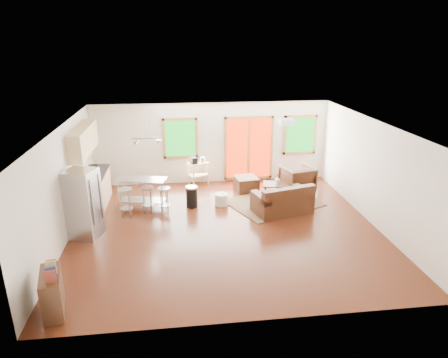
{
  "coord_description": "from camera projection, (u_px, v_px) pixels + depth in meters",
  "views": [
    {
      "loc": [
        -1.14,
        -8.92,
        4.49
      ],
      "look_at": [
        0.0,
        0.3,
        1.2
      ],
      "focal_mm": 32.0,
      "sensor_mm": 36.0,
      "label": 1
    }
  ],
  "objects": [
    {
      "name": "refrigerator",
      "position": [
        84.0,
        204.0,
        9.31
      ],
      "size": [
        0.83,
        0.82,
        1.66
      ],
      "rotation": [
        0.0,
        0.0,
        -0.31
      ],
      "color": "#B7BABC",
      "rests_on": "floor"
    },
    {
      "name": "ceiling",
      "position": [
        226.0,
        125.0,
        9.1
      ],
      "size": [
        7.5,
        7.0,
        0.02
      ],
      "primitive_type": "cube",
      "color": "white",
      "rests_on": "ground"
    },
    {
      "name": "coffee_table",
      "position": [
        278.0,
        185.0,
        11.98
      ],
      "size": [
        0.99,
        0.73,
        0.36
      ],
      "rotation": [
        0.0,
        0.0,
        -0.23
      ],
      "color": "#392012",
      "rests_on": "floor"
    },
    {
      "name": "pendant_light",
      "position": [
        147.0,
        142.0,
        10.52
      ],
      "size": [
        0.8,
        0.18,
        0.79
      ],
      "color": "gray",
      "rests_on": "ceiling"
    },
    {
      "name": "bar_stool_c",
      "position": [
        164.0,
        194.0,
        10.7
      ],
      "size": [
        0.35,
        0.35,
        0.71
      ],
      "rotation": [
        0.0,
        0.0,
        0.04
      ],
      "color": "#B7BABC",
      "rests_on": "floor"
    },
    {
      "name": "right_wall",
      "position": [
        374.0,
        173.0,
        9.98
      ],
      "size": [
        0.02,
        7.0,
        2.6
      ],
      "primitive_type": "cube",
      "color": "silver",
      "rests_on": "ground"
    },
    {
      "name": "back_wall",
      "position": [
        212.0,
        143.0,
        12.82
      ],
      "size": [
        7.5,
        0.02,
        2.6
      ],
      "primitive_type": "cube",
      "color": "silver",
      "rests_on": "ground"
    },
    {
      "name": "bar_stool_a",
      "position": [
        125.0,
        196.0,
        10.42
      ],
      "size": [
        0.4,
        0.4,
        0.79
      ],
      "rotation": [
        0.0,
        0.0,
        -0.06
      ],
      "color": "#B7BABC",
      "rests_on": "floor"
    },
    {
      "name": "left_wall",
      "position": [
        62.0,
        186.0,
        9.1
      ],
      "size": [
        0.02,
        7.0,
        2.6
      ],
      "primitive_type": "cube",
      "color": "silver",
      "rests_on": "ground"
    },
    {
      "name": "kitchen_cart",
      "position": [
        198.0,
        166.0,
        12.67
      ],
      "size": [
        0.73,
        0.62,
        0.95
      ],
      "rotation": [
        0.0,
        0.0,
        0.43
      ],
      "color": "tan",
      "rests_on": "floor"
    },
    {
      "name": "book",
      "position": [
        292.0,
        179.0,
        11.89
      ],
      "size": [
        0.2,
        0.09,
        0.27
      ],
      "primitive_type": "imported",
      "rotation": [
        0.0,
        0.0,
        -0.33
      ],
      "color": "maroon",
      "rests_on": "coffee_table"
    },
    {
      "name": "cabinets",
      "position": [
        91.0,
        177.0,
        10.85
      ],
      "size": [
        0.64,
        2.24,
        2.3
      ],
      "color": "tan",
      "rests_on": "floor"
    },
    {
      "name": "armchair",
      "position": [
        297.0,
        178.0,
        12.21
      ],
      "size": [
        1.05,
        1.01,
        0.9
      ],
      "primitive_type": "imported",
      "rotation": [
        0.0,
        0.0,
        3.38
      ],
      "color": "#321A0D",
      "rests_on": "floor"
    },
    {
      "name": "loveseat",
      "position": [
        283.0,
        202.0,
        10.76
      ],
      "size": [
        1.69,
        1.22,
        0.81
      ],
      "rotation": [
        0.0,
        0.0,
        0.26
      ],
      "color": "#321A0D",
      "rests_on": "floor"
    },
    {
      "name": "vase",
      "position": [
        278.0,
        179.0,
        11.95
      ],
      "size": [
        0.19,
        0.19,
        0.28
      ],
      "rotation": [
        0.0,
        0.0,
        0.17
      ],
      "color": "silver",
      "rests_on": "coffee_table"
    },
    {
      "name": "island",
      "position": [
        142.0,
        188.0,
        11.0
      ],
      "size": [
        1.43,
        0.83,
        0.85
      ],
      "rotation": [
        0.0,
        0.0,
        -0.23
      ],
      "color": "#B7BABC",
      "rests_on": "floor"
    },
    {
      "name": "rug",
      "position": [
        273.0,
        203.0,
        11.48
      ],
      "size": [
        2.93,
        2.65,
        0.02
      ],
      "primitive_type": "cube",
      "rotation": [
        0.0,
        0.0,
        0.41
      ],
      "color": "#495D3C",
      "rests_on": "floor"
    },
    {
      "name": "front_wall",
      "position": [
        254.0,
        253.0,
        6.26
      ],
      "size": [
        7.5,
        0.02,
        2.6
      ],
      "primitive_type": "cube",
      "color": "silver",
      "rests_on": "ground"
    },
    {
      "name": "window_right",
      "position": [
        300.0,
        135.0,
        13.05
      ],
      "size": [
        1.1,
        0.05,
        1.3
      ],
      "color": "#115E16",
      "rests_on": "back_wall"
    },
    {
      "name": "bookshelf",
      "position": [
        52.0,
        292.0,
        6.81
      ],
      "size": [
        0.5,
        0.89,
        0.98
      ],
      "rotation": [
        0.0,
        0.0,
        0.22
      ],
      "color": "#392012",
      "rests_on": "floor"
    },
    {
      "name": "floor",
      "position": [
        225.0,
        228.0,
        9.98
      ],
      "size": [
        7.5,
        7.0,
        0.02
      ],
      "primitive_type": "cube",
      "color": "#39160B",
      "rests_on": "ground"
    },
    {
      "name": "cup",
      "position": [
        166.0,
        172.0,
        10.98
      ],
      "size": [
        0.13,
        0.11,
        0.12
      ],
      "primitive_type": "imported",
      "rotation": [
        0.0,
        0.0,
        -0.18
      ],
      "color": "white",
      "rests_on": "island"
    },
    {
      "name": "bar_stool_b",
      "position": [
        147.0,
        194.0,
        10.7
      ],
      "size": [
        0.36,
        0.36,
        0.74
      ],
      "rotation": [
        0.0,
        0.0,
        -0.05
      ],
      "color": "#B7BABC",
      "rests_on": "floor"
    },
    {
      "name": "ottoman",
      "position": [
        246.0,
        184.0,
        12.37
      ],
      "size": [
        0.74,
        0.74,
        0.44
      ],
      "primitive_type": "cube",
      "rotation": [
        0.0,
        0.0,
        0.15
      ],
      "color": "#321A0D",
      "rests_on": "floor"
    },
    {
      "name": "trash_can",
      "position": [
        192.0,
        197.0,
        11.14
      ],
      "size": [
        0.37,
        0.37,
        0.61
      ],
      "rotation": [
        0.0,
        0.0,
        -0.14
      ],
      "color": "black",
      "rests_on": "floor"
    },
    {
      "name": "window_left",
      "position": [
        180.0,
        138.0,
        12.59
      ],
      "size": [
        1.1,
        0.05,
        1.3
      ],
      "color": "#115E16",
      "rests_on": "back_wall"
    },
    {
      "name": "ceiling_flush",
      "position": [
        287.0,
        122.0,
        9.88
      ],
      "size": [
        0.35,
        0.35,
        0.12
      ],
      "primitive_type": "cube",
      "color": "white",
      "rests_on": "ceiling"
    },
    {
      "name": "pouf",
      "position": [
        221.0,
        199.0,
        11.31
      ],
      "size": [
        0.5,
        0.5,
        0.33
      ],
      "primitive_type": "cylinder",
      "rotation": [
        0.0,
        0.0,
        0.41
      ],
      "color": "silver",
      "rests_on": "floor"
    },
    {
      "name": "french_doors",
      "position": [
        249.0,
        148.0,
        12.98
      ],
      "size": [
        1.6,
        0.05,
        2.1
      ],
      "color": "red",
      "rests_on": "back_wall"
    }
  ]
}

